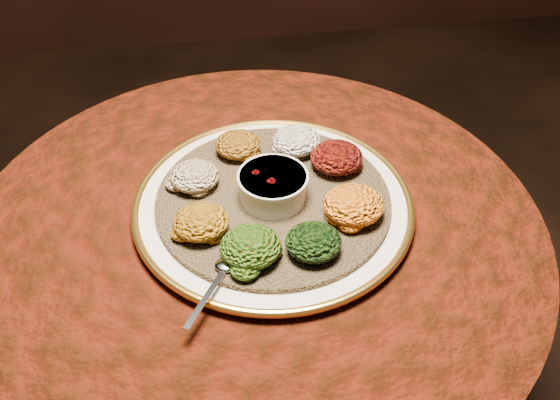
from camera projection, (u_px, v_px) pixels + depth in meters
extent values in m
cylinder|color=black|center=(260.00, 356.00, 1.30)|extent=(0.12, 0.12, 0.68)
cylinder|color=black|center=(255.00, 236.00, 1.05)|extent=(0.80, 0.80, 0.04)
cylinder|color=#3A0E04|center=(257.00, 290.00, 1.15)|extent=(0.93, 0.93, 0.34)
cylinder|color=#3A0E04|center=(255.00, 224.00, 1.04)|extent=(0.96, 0.96, 0.01)
cylinder|color=beige|center=(273.00, 206.00, 1.05)|extent=(0.55, 0.55, 0.02)
torus|color=#C28B30|center=(273.00, 203.00, 1.04)|extent=(0.47, 0.47, 0.01)
cylinder|color=brown|center=(273.00, 200.00, 1.04)|extent=(0.49, 0.49, 0.01)
cylinder|color=silver|center=(273.00, 187.00, 1.02)|extent=(0.11, 0.11, 0.05)
cylinder|color=silver|center=(273.00, 177.00, 1.00)|extent=(0.12, 0.12, 0.01)
cylinder|color=#670805|center=(273.00, 180.00, 1.01)|extent=(0.09, 0.09, 0.01)
ellipsoid|color=silver|center=(228.00, 265.00, 0.92)|extent=(0.04, 0.03, 0.01)
cube|color=silver|center=(205.00, 299.00, 0.87)|extent=(0.07, 0.10, 0.00)
ellipsoid|color=white|center=(296.00, 141.00, 1.11)|extent=(0.09, 0.08, 0.04)
ellipsoid|color=black|center=(337.00, 157.00, 1.08)|extent=(0.09, 0.09, 0.04)
ellipsoid|color=#B7790F|center=(354.00, 205.00, 0.99)|extent=(0.10, 0.09, 0.05)
ellipsoid|color=black|center=(313.00, 242.00, 0.93)|extent=(0.09, 0.08, 0.04)
ellipsoid|color=#A52E0A|center=(251.00, 247.00, 0.92)|extent=(0.09, 0.09, 0.04)
ellipsoid|color=#AA710F|center=(201.00, 222.00, 0.96)|extent=(0.09, 0.08, 0.04)
ellipsoid|color=maroon|center=(195.00, 176.00, 1.04)|extent=(0.08, 0.08, 0.04)
ellipsoid|color=#894D10|center=(238.00, 144.00, 1.11)|extent=(0.08, 0.08, 0.04)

